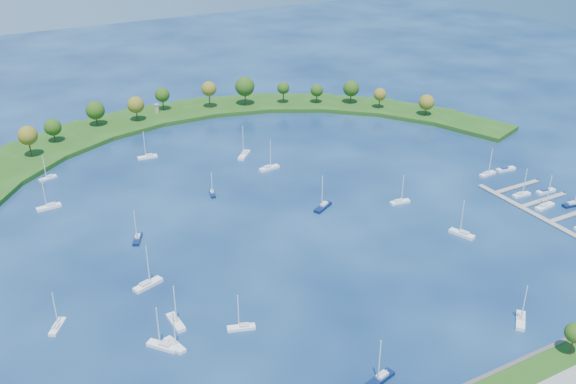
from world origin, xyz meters
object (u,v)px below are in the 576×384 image
moored_boat_0 (137,238)px  docked_boat_9 (546,191)px  docked_boat_6 (545,206)px  moored_boat_14 (521,319)px  harbor_tower (157,108)px  moored_boat_13 (163,345)px  moored_boat_5 (49,206)px  docked_boat_7 (573,204)px  moored_boat_4 (380,378)px  moored_boat_9 (212,193)px  docked_boat_8 (521,194)px  moored_boat_15 (174,344)px  moored_boat_17 (241,326)px  moored_boat_2 (462,233)px  moored_boat_7 (147,156)px  moored_boat_11 (323,206)px  moored_boat_3 (400,201)px  moored_boat_6 (148,284)px  moored_boat_1 (176,321)px  docked_boat_11 (506,169)px  moored_boat_16 (48,177)px  docked_boat_10 (488,173)px  moored_boat_10 (57,326)px  moored_boat_12 (269,167)px

moored_boat_0 → docked_boat_9: size_ratio=1.40×
docked_boat_6 → moored_boat_14: bearing=-149.5°
harbor_tower → moored_boat_13: size_ratio=0.36×
moored_boat_5 → docked_boat_7: bearing=147.6°
moored_boat_4 → moored_boat_9: (4.23, 114.20, -0.08)m
docked_boat_7 → docked_boat_8: (-10.48, 15.26, -0.04)m
moored_boat_15 → docked_boat_6: (146.90, 7.88, 0.05)m
moored_boat_15 → moored_boat_17: 18.58m
moored_boat_14 → moored_boat_5: bearing=-95.1°
harbor_tower → docked_boat_7: 197.99m
moored_boat_2 → moored_boat_17: (-87.70, -9.34, -0.06)m
moored_boat_7 → moored_boat_11: 87.29m
moored_boat_14 → docked_boat_8: bearing=-179.2°
moored_boat_0 → moored_boat_15: bearing=18.4°
moored_boat_2 → moored_boat_11: 50.67m
moored_boat_0 → moored_boat_3: moored_boat_0 is taller
moored_boat_2 → moored_boat_15: (-106.18, -7.37, -0.05)m
moored_boat_5 → moored_boat_6: bearing=99.6°
moored_boat_9 → docked_boat_6: docked_boat_6 is taller
moored_boat_4 → docked_boat_6: (107.40, 44.46, 0.00)m
moored_boat_0 → moored_boat_1: bearing=21.1°
moored_boat_17 → docked_boat_7: 139.05m
moored_boat_15 → docked_boat_6: docked_boat_6 is taller
moored_boat_5 → moored_boat_17: 103.31m
moored_boat_5 → docked_boat_11: bearing=157.8°
moored_boat_1 → moored_boat_17: 18.42m
moored_boat_0 → moored_boat_14: size_ratio=0.94×
moored_boat_13 → moored_boat_3: bearing=-110.0°
moored_boat_5 → docked_boat_9: bearing=151.1°
moored_boat_1 → moored_boat_9: bearing=147.9°
moored_boat_13 → moored_boat_16: size_ratio=1.21×
moored_boat_1 → moored_boat_2: moored_boat_2 is taller
docked_boat_6 → docked_boat_10: (2.42, 31.59, -0.05)m
docked_boat_8 → moored_boat_17: bearing=-166.6°
moored_boat_0 → moored_boat_16: (-16.98, 64.78, -0.03)m
moored_boat_17 → moored_boat_13: bearing=10.7°
moored_boat_10 → moored_boat_9: bearing=-17.7°
harbor_tower → docked_boat_9: size_ratio=0.54×
moored_boat_4 → moored_boat_7: 160.55m
moored_boat_0 → docked_boat_8: moored_boat_0 is taller
moored_boat_17 → docked_boat_8: moored_boat_17 is taller
moored_boat_4 → docked_boat_7: (117.90, 40.47, -0.01)m
moored_boat_17 → docked_boat_8: 130.17m
moored_boat_6 → moored_boat_7: 98.72m
moored_boat_2 → moored_boat_14: (-18.84, -43.91, -0.02)m
moored_boat_16 → docked_boat_11: (168.15, -83.43, -0.23)m
docked_boat_6 → docked_boat_7: 11.23m
moored_boat_14 → docked_boat_10: size_ratio=1.08×
moored_boat_12 → moored_boat_15: 114.69m
moored_boat_3 → docked_boat_6: (44.43, -29.03, 0.05)m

